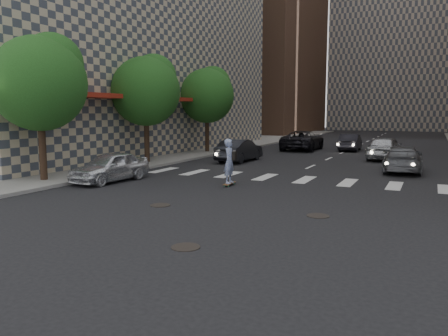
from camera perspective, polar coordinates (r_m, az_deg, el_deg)
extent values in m
plane|color=black|center=(13.27, -4.01, -6.68)|extent=(160.00, 160.00, 0.00)
cube|color=gray|center=(37.66, -8.25, 2.48)|extent=(13.00, 80.00, 0.15)
cube|color=black|center=(27.55, -14.17, 4.60)|extent=(0.30, 14.00, 4.00)
cube|color=maroon|center=(27.04, -12.99, 9.04)|extent=(1.60, 14.00, 0.25)
cube|color=brown|center=(73.20, 3.94, 20.58)|extent=(18.00, 24.00, 40.00)
cylinder|color=#382619|center=(21.35, -22.62, 2.31)|extent=(0.32, 0.32, 2.80)
sphere|color=#1E4416|center=(21.32, -23.01, 10.10)|extent=(4.20, 4.20, 4.20)
sphere|color=#1E4416|center=(21.65, -21.55, 12.51)|extent=(2.80, 2.80, 2.80)
cylinder|color=#382619|center=(27.33, -10.05, 3.74)|extent=(0.32, 0.32, 2.80)
sphere|color=#1E4416|center=(27.31, -10.19, 9.82)|extent=(4.20, 4.20, 4.20)
sphere|color=#1E4416|center=(27.74, -9.15, 11.67)|extent=(2.80, 2.80, 2.80)
cylinder|color=#382619|center=(34.15, -2.22, 4.54)|extent=(0.32, 0.32, 2.80)
sphere|color=#1E4416|center=(34.13, -2.24, 9.41)|extent=(4.20, 4.20, 4.20)
sphere|color=#1E4416|center=(34.62, -1.48, 10.88)|extent=(2.80, 2.80, 2.80)
cylinder|color=black|center=(10.61, -5.03, -10.25)|extent=(0.70, 0.70, 0.02)
cylinder|color=black|center=(15.29, -8.34, -4.82)|extent=(0.70, 0.70, 0.02)
cylinder|color=black|center=(13.92, 12.17, -6.12)|extent=(0.70, 0.70, 0.02)
cube|color=brown|center=(19.16, 0.73, -2.01)|extent=(0.32, 1.04, 0.02)
cylinder|color=#2F9B67|center=(18.87, 0.07, -2.35)|extent=(0.04, 0.07, 0.07)
cylinder|color=#2F9B67|center=(18.80, 0.59, -2.39)|extent=(0.04, 0.07, 0.07)
cylinder|color=#2F9B67|center=(19.54, 0.87, -2.02)|extent=(0.04, 0.07, 0.07)
cylinder|color=#2F9B67|center=(19.48, 1.37, -2.05)|extent=(0.04, 0.07, 0.07)
imported|color=#838CBF|center=(19.03, 0.74, 0.90)|extent=(0.51, 0.74, 1.94)
cube|color=black|center=(18.98, 1.38, 1.61)|extent=(0.14, 0.33, 0.37)
imported|color=silver|center=(20.84, -14.63, 0.16)|extent=(1.98, 4.20, 1.39)
imported|color=black|center=(28.42, 2.04, 2.32)|extent=(1.62, 4.44, 1.45)
imported|color=#56585D|center=(25.36, 22.30, 1.08)|extent=(2.15, 4.83, 1.38)
imported|color=black|center=(37.61, 10.24, 3.57)|extent=(2.88, 5.96, 1.63)
imported|color=#A2A5A9|center=(31.42, 20.30, 2.48)|extent=(2.26, 4.82, 1.60)
imported|color=black|center=(37.91, 16.17, 3.25)|extent=(1.69, 4.33, 1.41)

